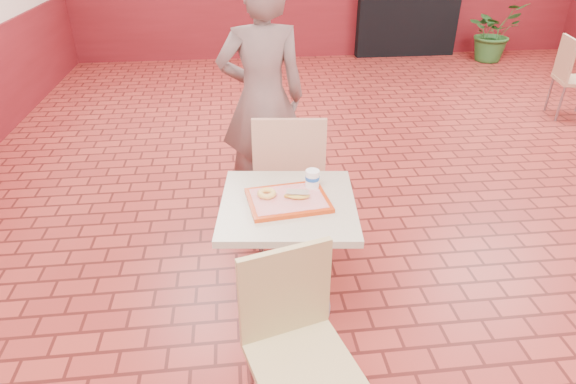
{
  "coord_description": "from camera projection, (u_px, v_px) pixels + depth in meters",
  "views": [
    {
      "loc": [
        -1.57,
        -2.8,
        2.0
      ],
      "look_at": [
        -1.33,
        -0.72,
        0.79
      ],
      "focal_mm": 30.0,
      "sensor_mm": 36.0,
      "label": 1
    }
  ],
  "objects": [
    {
      "name": "room_shell",
      "position": [
        500.0,
        13.0,
        2.82
      ],
      "size": [
        8.01,
        10.01,
        3.01
      ],
      "color": "maroon",
      "rests_on": "ground"
    },
    {
      "name": "wainscot_band",
      "position": [
        468.0,
        165.0,
        3.32
      ],
      "size": [
        8.0,
        10.0,
        1.0
      ],
      "color": "maroon",
      "rests_on": "ground"
    },
    {
      "name": "main_table",
      "position": [
        288.0,
        240.0,
        2.58
      ],
      "size": [
        0.69,
        0.69,
        0.73
      ],
      "rotation": [
        0.0,
        0.0,
        -0.11
      ],
      "color": "#B8B194",
      "rests_on": "ground"
    },
    {
      "name": "chair_main_front",
      "position": [
        295.0,
        339.0,
        1.98
      ],
      "size": [
        0.49,
        0.49,
        0.87
      ],
      "rotation": [
        0.0,
        0.0,
        0.27
      ],
      "color": "tan",
      "rests_on": "ground"
    },
    {
      "name": "chair_main_back",
      "position": [
        289.0,
        174.0,
        3.13
      ],
      "size": [
        0.49,
        0.49,
        0.97
      ],
      "rotation": [
        0.0,
        0.0,
        3.03
      ],
      "color": "tan",
      "rests_on": "ground"
    },
    {
      "name": "customer",
      "position": [
        262.0,
        99.0,
        3.42
      ],
      "size": [
        0.66,
        0.46,
        1.72
      ],
      "primitive_type": "imported",
      "rotation": [
        0.0,
        0.0,
        3.21
      ],
      "color": "#725C58",
      "rests_on": "ground"
    },
    {
      "name": "serving_tray",
      "position": [
        288.0,
        200.0,
        2.45
      ],
      "size": [
        0.4,
        0.31,
        0.03
      ],
      "rotation": [
        0.0,
        0.0,
        0.12
      ],
      "color": "#BB360E",
      "rests_on": "main_table"
    },
    {
      "name": "ring_donut",
      "position": [
        267.0,
        193.0,
        2.46
      ],
      "size": [
        0.12,
        0.12,
        0.03
      ],
      "primitive_type": "torus",
      "rotation": [
        0.0,
        0.0,
        0.29
      ],
      "color": "#ECB856",
      "rests_on": "serving_tray"
    },
    {
      "name": "long_john_donut",
      "position": [
        297.0,
        195.0,
        2.44
      ],
      "size": [
        0.14,
        0.09,
        0.04
      ],
      "rotation": [
        0.0,
        0.0,
        -0.21
      ],
      "color": "yellow",
      "rests_on": "serving_tray"
    },
    {
      "name": "paper_cup",
      "position": [
        312.0,
        178.0,
        2.53
      ],
      "size": [
        0.08,
        0.08,
        0.09
      ],
      "rotation": [
        0.0,
        0.0,
        0.38
      ],
      "color": "white",
      "rests_on": "serving_tray"
    },
    {
      "name": "chair_second_left",
      "position": [
        571.0,
        74.0,
        5.27
      ],
      "size": [
        0.48,
        0.48,
        0.87
      ],
      "rotation": [
        0.0,
        0.0,
        1.34
      ],
      "color": "tan",
      "rests_on": "ground"
    },
    {
      "name": "potted_plant",
      "position": [
        493.0,
        32.0,
        7.37
      ],
      "size": [
        0.97,
        0.91,
        0.87
      ],
      "primitive_type": "imported",
      "rotation": [
        0.0,
        0.0,
        0.36
      ],
      "color": "#275B24",
      "rests_on": "ground"
    }
  ]
}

